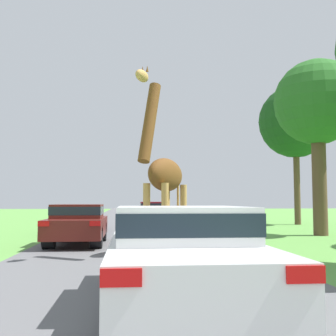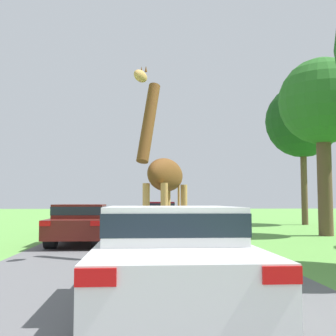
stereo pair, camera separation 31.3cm
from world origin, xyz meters
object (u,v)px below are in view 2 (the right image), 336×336
at_px(car_far_ahead, 80,223).
at_px(tree_centre_back, 303,121).
at_px(giraffe_near_road, 163,175).
at_px(car_queue_right, 85,217).
at_px(car_queue_left, 160,213).
at_px(car_lead_maroon, 170,252).
at_px(tree_left_edge, 322,104).

distance_m(car_far_ahead, tree_centre_back, 17.27).
distance_m(giraffe_near_road, car_far_ahead, 4.06).
height_order(giraffe_near_road, car_queue_right, giraffe_near_road).
bearing_deg(tree_centre_back, car_queue_left, -172.95).
distance_m(car_lead_maroon, tree_centre_back, 22.30).
bearing_deg(car_queue_left, car_far_ahead, -107.92).
xyz_separation_m(car_far_ahead, tree_centre_back, (12.13, 10.89, 5.69)).
relative_size(car_queue_right, tree_centre_back, 0.54).
xyz_separation_m(car_queue_left, tree_left_edge, (6.62, -6.95, 4.85)).
bearing_deg(car_far_ahead, car_lead_maroon, -73.88).
xyz_separation_m(tree_left_edge, tree_centre_back, (2.35, 8.06, 0.81)).
bearing_deg(tree_centre_back, tree_left_edge, -106.25).
distance_m(car_queue_left, car_far_ahead, 10.28).
distance_m(car_queue_right, car_queue_left, 5.78).
xyz_separation_m(car_lead_maroon, car_queue_right, (-2.93, 13.68, -0.03)).
relative_size(car_queue_left, tree_left_edge, 0.59).
relative_size(giraffe_near_road, car_far_ahead, 1.22).
distance_m(giraffe_near_road, car_lead_maroon, 5.81).
bearing_deg(giraffe_near_road, car_lead_maroon, 116.12).
height_order(car_queue_left, tree_left_edge, tree_left_edge).
bearing_deg(car_queue_right, car_far_ahead, -84.42).
height_order(car_queue_right, car_far_ahead, car_far_ahead).
height_order(giraffe_near_road, car_far_ahead, giraffe_near_road).
xyz_separation_m(giraffe_near_road, car_far_ahead, (-2.64, 2.72, -1.44)).
relative_size(car_lead_maroon, car_queue_left, 1.07).
distance_m(car_far_ahead, tree_left_edge, 11.30).
bearing_deg(tree_centre_back, car_far_ahead, -138.09).
bearing_deg(tree_left_edge, car_lead_maroon, -123.38).
xyz_separation_m(giraffe_near_road, car_queue_right, (-3.16, 8.05, -1.47)).
height_order(car_far_ahead, tree_centre_back, tree_centre_back).
bearing_deg(car_queue_left, car_lead_maroon, -92.37).
xyz_separation_m(giraffe_near_road, car_queue_left, (0.52, 12.51, -1.41)).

